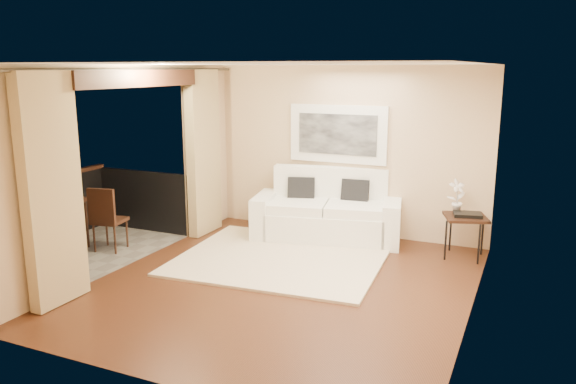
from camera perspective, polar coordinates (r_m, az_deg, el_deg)
The scene contains 18 objects.
floor at distance 7.14m, azimuth -0.53°, elevation -9.34°, with size 5.00×5.00×0.00m, color #4C2816.
room_shell at distance 7.76m, azimuth -15.28°, elevation 11.07°, with size 5.00×6.40×5.00m.
balcony at distance 8.90m, azimuth -20.30°, elevation -4.46°, with size 1.81×2.60×1.17m.
curtains at distance 7.86m, azimuth -14.68°, elevation 2.43°, with size 0.16×4.80×2.64m.
artwork at distance 9.04m, azimuth 5.07°, elevation 5.88°, with size 1.62×0.07×0.92m.
rug at distance 8.00m, azimuth -0.69°, elevation -6.74°, with size 2.80×2.44×0.04m, color beige.
sofa at distance 8.93m, azimuth 4.04°, elevation -2.24°, with size 2.43×1.43×1.10m.
side_table at distance 8.33m, azimuth 17.59°, elevation -2.71°, with size 0.71×0.71×0.61m.
tray at distance 8.30m, azimuth 17.77°, elevation -2.19°, with size 0.38×0.28×0.05m, color black.
orchid at distance 8.44m, azimuth 16.80°, elevation -0.38°, with size 0.25×0.17×0.48m, color white.
bistro_table at distance 8.89m, azimuth -22.23°, elevation -1.39°, with size 0.81×0.81×0.75m.
balcony_chair_far at distance 8.60m, azimuth -18.05°, elevation -2.21°, with size 0.49×0.49×0.97m.
balcony_chair_near at distance 7.89m, azimuth -22.80°, elevation -3.54°, with size 0.53×0.54×1.04m.
ice_bucket at distance 9.08m, azimuth -22.49°, elevation 0.05°, with size 0.18×0.18×0.20m, color silver.
candle at distance 8.93m, azimuth -21.26°, elevation -0.47°, with size 0.06×0.06×0.07m, color red.
vase at distance 8.79m, azimuth -23.15°, elevation -0.46°, with size 0.04×0.04×0.18m, color white.
glass_a at distance 8.73m, azimuth -22.09°, elevation -0.66°, with size 0.06×0.06×0.12m, color silver.
glass_b at distance 8.75m, azimuth -21.71°, elevation -0.60°, with size 0.06×0.06×0.12m, color silver.
Camera 1 is at (2.77, -6.02, 2.66)m, focal length 35.00 mm.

